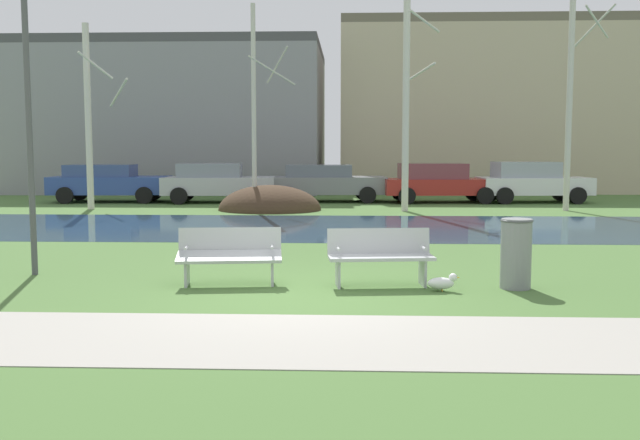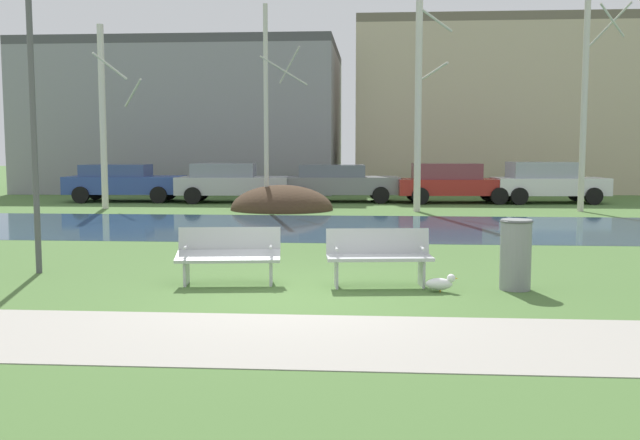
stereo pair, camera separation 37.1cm
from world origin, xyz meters
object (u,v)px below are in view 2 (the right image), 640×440
object	(u,v)px
parked_wagon_fourth_red	(453,182)
seagull	(441,283)
parked_hatch_third_grey	(339,182)
parked_van_nearest_blue	(124,182)
streetlamp	(29,26)
parked_suv_fifth_white	(547,182)
parked_sedan_second_silver	(231,182)
bench_left	(229,254)
bench_right	(379,256)
trash_bin	(516,253)

from	to	relation	value
parked_wagon_fourth_red	seagull	bearing A→B (deg)	-96.75
parked_hatch_third_grey	parked_van_nearest_blue	bearing A→B (deg)	-176.87
streetlamp	parked_suv_fifth_white	bearing A→B (deg)	53.10
parked_sedan_second_silver	bench_left	bearing A→B (deg)	-78.81
parked_suv_fifth_white	parked_van_nearest_blue	bearing A→B (deg)	-178.47
parked_van_nearest_blue	parked_sedan_second_silver	world-z (taller)	parked_sedan_second_silver
bench_left	parked_hatch_third_grey	size ratio (longest dim) A/B	0.36
bench_left	parked_wagon_fourth_red	size ratio (longest dim) A/B	0.36
parked_van_nearest_blue	parked_hatch_third_grey	bearing A→B (deg)	3.13
parked_wagon_fourth_red	bench_left	bearing A→B (deg)	-107.35
bench_right	trash_bin	bearing A→B (deg)	-3.46
seagull	streetlamp	xyz separation A→B (m)	(-6.65, 1.14, 3.97)
trash_bin	seagull	distance (m)	1.23
trash_bin	parked_wagon_fourth_red	world-z (taller)	parked_wagon_fourth_red
parked_suv_fifth_white	parked_sedan_second_silver	bearing A→B (deg)	-177.35
streetlamp	parked_wagon_fourth_red	xyz separation A→B (m)	(8.70, 16.19, -3.31)
bench_left	seagull	xyz separation A→B (m)	(3.23, -0.41, -0.34)
bench_left	seagull	world-z (taller)	bench_left
trash_bin	parked_hatch_third_grey	xyz separation A→B (m)	(-3.47, 17.23, 0.23)
streetlamp	parked_hatch_third_grey	world-z (taller)	streetlamp
seagull	parked_van_nearest_blue	distance (m)	20.19
seagull	parked_sedan_second_silver	xyz separation A→B (m)	(-6.50, 16.93, 0.66)
streetlamp	trash_bin	bearing A→B (deg)	-6.29
parked_sedan_second_silver	parked_hatch_third_grey	xyz separation A→B (m)	(4.16, 0.58, -0.02)
streetlamp	parked_wagon_fourth_red	bearing A→B (deg)	61.75
parked_van_nearest_blue	parked_hatch_third_grey	xyz separation A→B (m)	(8.44, 0.46, -0.00)
streetlamp	parked_wagon_fourth_red	size ratio (longest dim) A/B	1.37
parked_sedan_second_silver	parked_hatch_third_grey	distance (m)	4.20
bench_right	parked_sedan_second_silver	size ratio (longest dim) A/B	0.38
streetlamp	parked_wagon_fourth_red	world-z (taller)	streetlamp
bench_right	seagull	size ratio (longest dim) A/B	3.47
bench_left	trash_bin	size ratio (longest dim) A/B	1.57
parked_sedan_second_silver	parked_suv_fifth_white	xyz separation A→B (m)	(12.13, 0.56, 0.02)
parked_wagon_fourth_red	parked_suv_fifth_white	xyz separation A→B (m)	(3.58, 0.17, 0.02)
bench_right	parked_hatch_third_grey	xyz separation A→B (m)	(-1.43, 17.11, 0.30)
seagull	parked_van_nearest_blue	bearing A→B (deg)	122.31
seagull	parked_wagon_fourth_red	bearing A→B (deg)	83.25
parked_van_nearest_blue	bench_right	bearing A→B (deg)	-59.32
bench_right	seagull	xyz separation A→B (m)	(0.91, -0.41, -0.34)
parked_van_nearest_blue	parked_suv_fifth_white	xyz separation A→B (m)	(16.42, 0.44, 0.04)
parked_van_nearest_blue	parked_suv_fifth_white	bearing A→B (deg)	1.53
streetlamp	parked_sedan_second_silver	bearing A→B (deg)	89.48
parked_suv_fifth_white	bench_right	bearing A→B (deg)	-110.94
bench_right	parked_suv_fifth_white	bearing A→B (deg)	69.06
bench_left	bench_right	bearing A→B (deg)	0.00
bench_left	parked_sedan_second_silver	size ratio (longest dim) A/B	0.38
streetlamp	bench_left	bearing A→B (deg)	-12.14
trash_bin	streetlamp	bearing A→B (deg)	173.71
bench_left	bench_right	xyz separation A→B (m)	(2.33, 0.00, 0.00)
seagull	parked_suv_fifth_white	distance (m)	18.39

